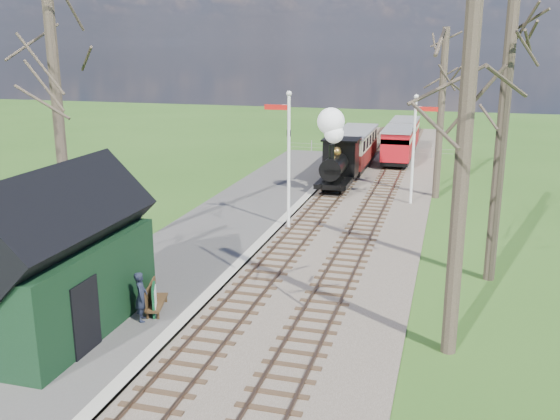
{
  "coord_description": "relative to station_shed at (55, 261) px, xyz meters",
  "views": [
    {
      "loc": [
        6.24,
        -10.21,
        8.2
      ],
      "look_at": [
        -0.39,
        13.45,
        1.6
      ],
      "focal_mm": 40.0,
      "sensor_mm": 36.0,
      "label": 1
    }
  ],
  "objects": [
    {
      "name": "track_far",
      "position": [
        6.9,
        18.0,
        -2.17
      ],
      "size": [
        1.6,
        60.0,
        0.15
      ],
      "color": "brown",
      "rests_on": "ground"
    },
    {
      "name": "distant_hills",
      "position": [
        5.7,
        60.38,
        -18.47
      ],
      "size": [
        114.4,
        48.0,
        22.02
      ],
      "color": "#385B23",
      "rests_on": "ground"
    },
    {
      "name": "bench",
      "position": [
        1.97,
        1.9,
        -1.67
      ],
      "size": [
        0.8,
        1.54,
        0.84
      ],
      "color": "#442E18",
      "rests_on": "platform"
    },
    {
      "name": "ballast_bed",
      "position": [
        5.6,
        18.0,
        -2.22
      ],
      "size": [
        8.0,
        60.0,
        0.1
      ],
      "primitive_type": "cube",
      "color": "brown",
      "rests_on": "ground"
    },
    {
      "name": "locomotive",
      "position": [
        4.29,
        19.95,
        -0.11
      ],
      "size": [
        1.88,
        4.39,
        4.7
      ],
      "color": "black",
      "rests_on": "ground"
    },
    {
      "name": "red_carriage_a",
      "position": [
        6.9,
        28.73,
        -0.83
      ],
      "size": [
        1.97,
        4.87,
        2.07
      ],
      "color": "black",
      "rests_on": "ground"
    },
    {
      "name": "bare_trees",
      "position": [
        5.63,
        6.1,
        2.94
      ],
      "size": [
        15.51,
        22.39,
        12.0
      ],
      "color": "#382D23",
      "rests_on": "ground"
    },
    {
      "name": "track_near",
      "position": [
        4.3,
        18.0,
        -2.17
      ],
      "size": [
        1.6,
        60.0,
        0.15
      ],
      "color": "brown",
      "rests_on": "ground"
    },
    {
      "name": "station_shed",
      "position": [
        0.0,
        0.0,
        0.0
      ],
      "size": [
        3.25,
        6.3,
        4.78
      ],
      "color": "black",
      "rests_on": "platform"
    },
    {
      "name": "platform",
      "position": [
        0.8,
        10.0,
        -2.17
      ],
      "size": [
        5.0,
        44.0,
        0.2
      ],
      "primitive_type": "cube",
      "color": "#474442",
      "rests_on": "ground"
    },
    {
      "name": "semaphore_near",
      "position": [
        3.53,
        12.0,
        1.35
      ],
      "size": [
        1.22,
        0.24,
        6.22
      ],
      "color": "silver",
      "rests_on": "ground"
    },
    {
      "name": "coping_strip",
      "position": [
        3.1,
        10.0,
        -2.16
      ],
      "size": [
        0.4,
        44.0,
        0.21
      ],
      "primitive_type": "cube",
      "color": "#B2AD9E",
      "rests_on": "ground"
    },
    {
      "name": "semaphore_far",
      "position": [
        8.67,
        18.0,
        1.08
      ],
      "size": [
        1.22,
        0.24,
        5.72
      ],
      "color": "silver",
      "rests_on": "ground"
    },
    {
      "name": "sign_board",
      "position": [
        2.15,
        1.61,
        -1.58
      ],
      "size": [
        0.33,
        0.64,
        0.97
      ],
      "color": "#0F4723",
      "rests_on": "platform"
    },
    {
      "name": "person",
      "position": [
        1.97,
        1.16,
        -1.31
      ],
      "size": [
        0.54,
        0.65,
        1.52
      ],
      "primitive_type": "imported",
      "rotation": [
        0.0,
        0.0,
        1.94
      ],
      "color": "#1B2031",
      "rests_on": "platform"
    },
    {
      "name": "coach",
      "position": [
        4.3,
        26.02,
        -0.69
      ],
      "size": [
        2.19,
        7.52,
        2.31
      ],
      "color": "black",
      "rests_on": "ground"
    },
    {
      "name": "fence_line",
      "position": [
        4.6,
        32.0,
        -1.72
      ],
      "size": [
        12.6,
        0.08,
        1.0
      ],
      "color": "slate",
      "rests_on": "ground"
    },
    {
      "name": "red_carriage_b",
      "position": [
        6.9,
        34.23,
        -0.83
      ],
      "size": [
        1.97,
        4.87,
        2.07
      ],
      "color": "black",
      "rests_on": "ground"
    }
  ]
}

